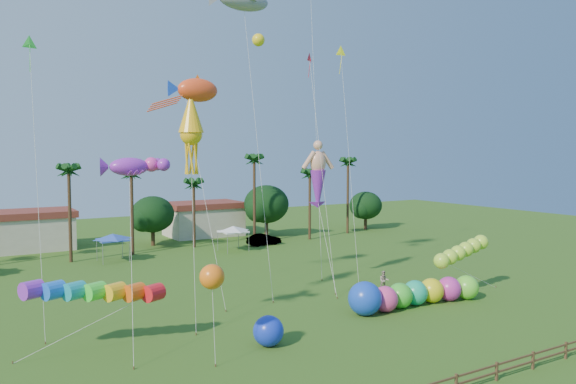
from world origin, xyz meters
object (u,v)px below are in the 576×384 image
spectator_b (384,280)px  caterpillar_inflatable (411,294)px  blue_ball (268,331)px  car_b (264,239)px

spectator_b → caterpillar_inflatable: (-1.83, -5.19, 0.21)m
blue_ball → car_b: bearing=61.7°
caterpillar_inflatable → blue_ball: (-13.58, -1.96, -0.09)m
car_b → spectator_b: 26.25m
caterpillar_inflatable → spectator_b: bearing=73.8°
spectator_b → blue_ball: size_ratio=0.88×
car_b → caterpillar_inflatable: (-4.33, -31.32, 0.31)m
caterpillar_inflatable → car_b: bearing=85.4°
caterpillar_inflatable → blue_ball: size_ratio=6.44×
car_b → spectator_b: spectator_b is taller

